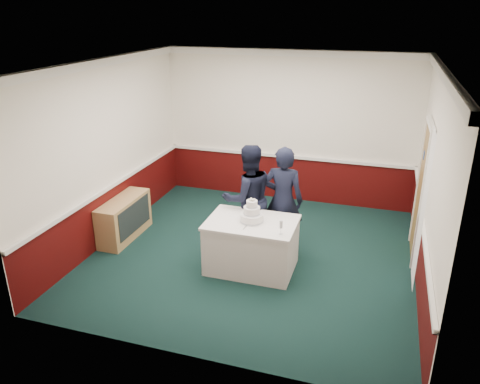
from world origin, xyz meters
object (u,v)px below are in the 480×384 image
(sideboard, at_px, (124,218))
(person_woman, at_px, (283,200))
(wedding_cake, at_px, (252,214))
(cake_knife, at_px, (246,227))
(champagne_flute, at_px, (281,225))
(cake_table, at_px, (251,245))
(person_man, at_px, (248,198))

(sideboard, relative_size, person_woman, 0.68)
(sideboard, bearing_deg, wedding_cake, -8.49)
(cake_knife, distance_m, champagne_flute, 0.55)
(cake_table, relative_size, person_man, 0.75)
(person_woman, bearing_deg, sideboard, 6.58)
(cake_table, distance_m, champagne_flute, 0.78)
(cake_knife, bearing_deg, person_woman, 74.37)
(person_man, relative_size, person_woman, 1.00)
(cake_knife, relative_size, champagne_flute, 1.07)
(sideboard, xyz_separation_m, person_man, (2.13, 0.27, 0.53))
(wedding_cake, bearing_deg, sideboard, 171.51)
(sideboard, xyz_separation_m, champagne_flute, (2.87, -0.63, 0.58))
(wedding_cake, bearing_deg, person_man, 111.13)
(sideboard, bearing_deg, champagne_flute, -12.45)
(cake_knife, height_order, person_woman, person_woman)
(champagne_flute, bearing_deg, wedding_cake, 150.75)
(cake_table, distance_m, cake_knife, 0.44)
(wedding_cake, xyz_separation_m, champagne_flute, (0.50, -0.28, 0.03))
(cake_knife, bearing_deg, cake_table, 86.20)
(cake_table, bearing_deg, person_man, 111.13)
(champagne_flute, distance_m, person_man, 1.17)
(champagne_flute, relative_size, person_woman, 0.12)
(cake_knife, bearing_deg, wedding_cake, 86.20)
(person_man, bearing_deg, person_woman, 154.37)
(champagne_flute, bearing_deg, cake_knife, 171.42)
(cake_knife, xyz_separation_m, person_woman, (0.34, 0.91, 0.09))
(person_man, bearing_deg, sideboard, -27.90)
(cake_knife, relative_size, person_woman, 0.12)
(person_man, bearing_deg, cake_table, 76.12)
(sideboard, relative_size, wedding_cake, 3.30)
(champagne_flute, bearing_deg, person_woman, 100.97)
(person_woman, bearing_deg, cake_table, 65.57)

